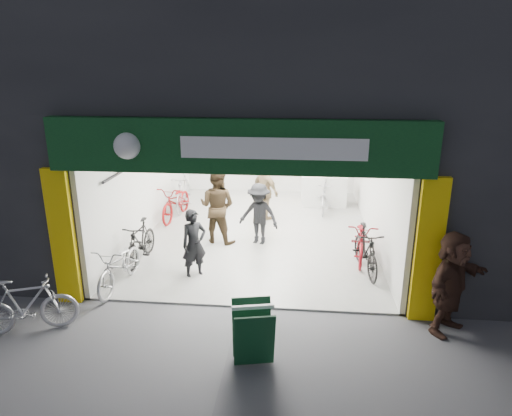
# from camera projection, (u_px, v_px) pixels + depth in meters

# --- Properties ---
(ground) EXTENTS (60.00, 60.00, 0.00)m
(ground) POSITION_uv_depth(u_px,v_px,m) (240.00, 308.00, 8.49)
(ground) COLOR #56565B
(ground) RESTS_ON ground
(building) EXTENTS (17.00, 10.27, 8.00)m
(building) POSITION_uv_depth(u_px,v_px,m) (298.00, 64.00, 11.82)
(building) COLOR #232326
(building) RESTS_ON ground
(bike_left_front) EXTENTS (0.77, 1.85, 0.95)m
(bike_left_front) POSITION_uv_depth(u_px,v_px,m) (120.00, 265.00, 9.15)
(bike_left_front) COLOR #ACADB1
(bike_left_front) RESTS_ON ground
(bike_left_midfront) EXTENTS (0.56, 1.66, 0.98)m
(bike_left_midfront) POSITION_uv_depth(u_px,v_px,m) (140.00, 242.00, 10.27)
(bike_left_midfront) COLOR black
(bike_left_midfront) RESTS_ON ground
(bike_left_midback) EXTENTS (0.90, 2.02, 1.03)m
(bike_left_midback) POSITION_uv_depth(u_px,v_px,m) (176.00, 202.00, 13.20)
(bike_left_midback) COLOR maroon
(bike_left_midback) RESTS_ON ground
(bike_left_back) EXTENTS (0.60, 1.90, 1.13)m
(bike_left_back) POSITION_uv_depth(u_px,v_px,m) (183.00, 192.00, 13.97)
(bike_left_back) COLOR #B3B3B8
(bike_left_back) RESTS_ON ground
(bike_right_front) EXTENTS (0.73, 1.77, 1.03)m
(bike_right_front) POSITION_uv_depth(u_px,v_px,m) (366.00, 250.00, 9.78)
(bike_right_front) COLOR black
(bike_right_front) RESTS_ON ground
(bike_right_mid) EXTENTS (0.85, 1.89, 0.96)m
(bike_right_mid) POSITION_uv_depth(u_px,v_px,m) (362.00, 239.00, 10.47)
(bike_right_mid) COLOR maroon
(bike_right_mid) RESTS_ON ground
(bike_right_back) EXTENTS (0.62, 1.67, 0.98)m
(bike_right_back) POSITION_uv_depth(u_px,v_px,m) (324.00, 196.00, 13.80)
(bike_right_back) COLOR #B0B0B5
(bike_right_back) RESTS_ON ground
(parked_bike) EXTENTS (1.70, 1.04, 0.99)m
(parked_bike) POSITION_uv_depth(u_px,v_px,m) (26.00, 306.00, 7.59)
(parked_bike) COLOR #B9B8BE
(parked_bike) RESTS_ON ground
(customer_a) EXTENTS (0.65, 0.61, 1.49)m
(customer_a) POSITION_uv_depth(u_px,v_px,m) (194.00, 244.00, 9.50)
(customer_a) COLOR black
(customer_a) RESTS_ON ground
(customer_b) EXTENTS (1.09, 0.94, 1.92)m
(customer_b) POSITION_uv_depth(u_px,v_px,m) (217.00, 206.00, 11.30)
(customer_b) COLOR #372819
(customer_b) RESTS_ON ground
(customer_c) EXTENTS (1.15, 0.87, 1.58)m
(customer_c) POSITION_uv_depth(u_px,v_px,m) (259.00, 215.00, 11.21)
(customer_c) COLOR black
(customer_c) RESTS_ON ground
(customer_d) EXTENTS (1.01, 0.99, 1.71)m
(customer_d) POSITION_uv_depth(u_px,v_px,m) (265.00, 192.00, 12.96)
(customer_d) COLOR #87714E
(customer_d) RESTS_ON ground
(pedestrian_far) EXTENTS (1.51, 1.57, 1.79)m
(pedestrian_far) POSITION_uv_depth(u_px,v_px,m) (451.00, 283.00, 7.51)
(pedestrian_far) COLOR #3A241A
(pedestrian_far) RESTS_ON ground
(sandwich_board) EXTENTS (0.71, 0.73, 0.93)m
(sandwich_board) POSITION_uv_depth(u_px,v_px,m) (253.00, 332.00, 6.81)
(sandwich_board) COLOR #0D371C
(sandwich_board) RESTS_ON ground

